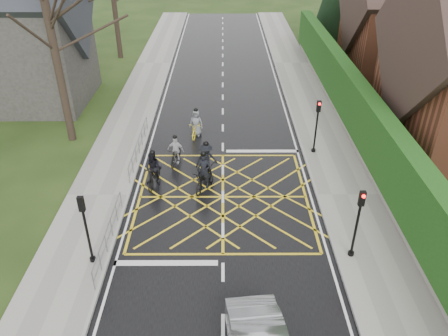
{
  "coord_description": "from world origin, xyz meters",
  "views": [
    {
      "loc": [
        0.01,
        -17.2,
        12.21
      ],
      "look_at": [
        0.06,
        0.56,
        1.3
      ],
      "focal_mm": 35.0,
      "sensor_mm": 36.0,
      "label": 1
    }
  ],
  "objects_px": {
    "cyclist_rear": "(204,176)",
    "cyclist_front": "(176,153)",
    "cyclist_mid": "(206,163)",
    "cyclist_lead": "(196,126)",
    "cyclist_back": "(154,172)"
  },
  "relations": [
    {
      "from": "cyclist_rear",
      "to": "cyclist_front",
      "type": "relative_size",
      "value": 1.29
    },
    {
      "from": "cyclist_mid",
      "to": "cyclist_front",
      "type": "distance_m",
      "value": 2.11
    },
    {
      "from": "cyclist_back",
      "to": "cyclist_lead",
      "type": "bearing_deg",
      "value": 80.39
    },
    {
      "from": "cyclist_back",
      "to": "cyclist_mid",
      "type": "distance_m",
      "value": 2.71
    },
    {
      "from": "cyclist_back",
      "to": "cyclist_lead",
      "type": "distance_m",
      "value": 5.67
    },
    {
      "from": "cyclist_rear",
      "to": "cyclist_lead",
      "type": "height_order",
      "value": "cyclist_rear"
    },
    {
      "from": "cyclist_front",
      "to": "cyclist_lead",
      "type": "distance_m",
      "value": 3.4
    },
    {
      "from": "cyclist_lead",
      "to": "cyclist_front",
      "type": "bearing_deg",
      "value": -95.94
    },
    {
      "from": "cyclist_rear",
      "to": "cyclist_mid",
      "type": "xyz_separation_m",
      "value": [
        0.08,
        1.15,
        0.05
      ]
    },
    {
      "from": "cyclist_back",
      "to": "cyclist_front",
      "type": "height_order",
      "value": "cyclist_back"
    },
    {
      "from": "cyclist_mid",
      "to": "cyclist_front",
      "type": "height_order",
      "value": "cyclist_mid"
    },
    {
      "from": "cyclist_rear",
      "to": "cyclist_front",
      "type": "height_order",
      "value": "cyclist_rear"
    },
    {
      "from": "cyclist_rear",
      "to": "cyclist_back",
      "type": "xyz_separation_m",
      "value": [
        -2.49,
        0.29,
        0.07
      ]
    },
    {
      "from": "cyclist_front",
      "to": "cyclist_mid",
      "type": "bearing_deg",
      "value": -24.13
    },
    {
      "from": "cyclist_front",
      "to": "cyclist_back",
      "type": "bearing_deg",
      "value": -100.42
    }
  ]
}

